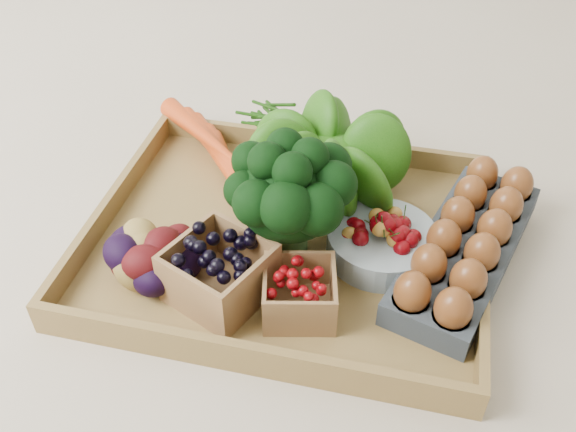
% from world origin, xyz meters
% --- Properties ---
extents(ground, '(4.00, 4.00, 0.00)m').
position_xyz_m(ground, '(0.00, 0.00, 0.00)').
color(ground, beige).
rests_on(ground, ground).
extents(tray, '(0.55, 0.45, 0.01)m').
position_xyz_m(tray, '(0.00, 0.00, 0.01)').
color(tray, olive).
rests_on(tray, ground).
extents(carrots, '(0.23, 0.17, 0.06)m').
position_xyz_m(carrots, '(-0.14, 0.13, 0.04)').
color(carrots, '#D64313').
rests_on(carrots, tray).
extents(lettuce, '(0.16, 0.16, 0.16)m').
position_xyz_m(lettuce, '(0.04, 0.13, 0.10)').
color(lettuce, '#1B540D').
rests_on(lettuce, tray).
extents(broccoli, '(0.17, 0.17, 0.14)m').
position_xyz_m(broccoli, '(0.01, -0.03, 0.08)').
color(broccoli, black).
rests_on(broccoli, tray).
extents(cherry_bowl, '(0.15, 0.15, 0.04)m').
position_xyz_m(cherry_bowl, '(0.13, 0.00, 0.04)').
color(cherry_bowl, '#8C9EA5').
rests_on(cherry_bowl, tray).
extents(egg_carton, '(0.21, 0.35, 0.04)m').
position_xyz_m(egg_carton, '(0.25, 0.01, 0.03)').
color(egg_carton, '#353C44').
rests_on(egg_carton, tray).
extents(potatoes, '(0.16, 0.16, 0.09)m').
position_xyz_m(potatoes, '(-0.17, -0.11, 0.06)').
color(potatoes, '#3B090B').
rests_on(potatoes, tray).
extents(punnet_blackberry, '(0.15, 0.15, 0.08)m').
position_xyz_m(punnet_blackberry, '(-0.06, -0.12, 0.05)').
color(punnet_blackberry, black).
rests_on(punnet_blackberry, tray).
extents(punnet_raspberry, '(0.11, 0.11, 0.06)m').
position_xyz_m(punnet_raspberry, '(0.04, -0.12, 0.05)').
color(punnet_raspberry, '#740509').
rests_on(punnet_raspberry, tray).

